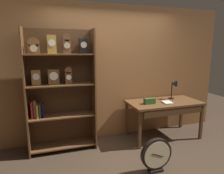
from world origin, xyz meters
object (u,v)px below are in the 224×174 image
desk_lamp (175,85)px  toolbox_small (150,101)px  round_clock_large (156,155)px  open_repair_manual (167,103)px  workbench (165,106)px  bookshelf (59,87)px

desk_lamp → toolbox_small: 0.73m
toolbox_small → round_clock_large: size_ratio=0.41×
toolbox_small → open_repair_manual: toolbox_small is taller
toolbox_small → workbench: bearing=5.7°
desk_lamp → open_repair_manual: size_ratio=1.95×
desk_lamp → open_repair_manual: bearing=-143.7°
toolbox_small → round_clock_large: toolbox_small is taller
bookshelf → open_repair_manual: size_ratio=9.55×
bookshelf → open_repair_manual: bearing=-7.2°
open_repair_manual → workbench: bearing=97.2°
workbench → toolbox_small: 0.38m
open_repair_manual → round_clock_large: bearing=-119.3°
bookshelf → toolbox_small: 1.67m
open_repair_manual → round_clock_large: size_ratio=0.43×
bookshelf → round_clock_large: (1.26, -1.12, -0.87)m
toolbox_small → open_repair_manual: size_ratio=0.96×
bookshelf → workbench: bookshelf is taller
desk_lamp → toolbox_small: bearing=-166.1°
workbench → desk_lamp: 0.50m
desk_lamp → toolbox_small: size_ratio=2.03×
desk_lamp → round_clock_large: desk_lamp is taller
bookshelf → desk_lamp: (2.30, -0.02, -0.08)m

